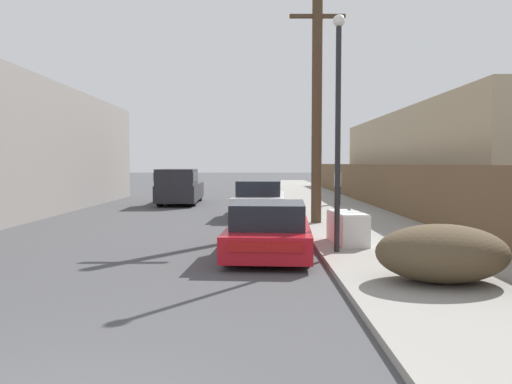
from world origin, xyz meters
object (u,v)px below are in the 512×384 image
at_px(utility_pole, 317,106).
at_px(pickup_truck, 180,187).
at_px(brush_pile, 442,253).
at_px(parked_sports_car_red, 270,231).
at_px(car_parked_mid, 260,200).
at_px(pedestrian, 338,185).
at_px(discarded_fridge, 348,228).
at_px(street_lamp, 338,117).

bearing_deg(utility_pole, pickup_truck, 123.64).
xyz_separation_m(pickup_truck, brush_pile, (6.93, -17.02, -0.30)).
xyz_separation_m(parked_sports_car_red, pickup_truck, (-4.17, 13.96, 0.34)).
bearing_deg(car_parked_mid, brush_pile, -72.12).
bearing_deg(pedestrian, discarded_fridge, -98.14).
xyz_separation_m(discarded_fridge, pickup_truck, (-6.10, 13.04, 0.39)).
bearing_deg(discarded_fridge, utility_pole, 88.06).
bearing_deg(car_parked_mid, pedestrian, 53.21).
bearing_deg(parked_sports_car_red, brush_pile, -44.07).
bearing_deg(parked_sports_car_red, pickup_truck, 110.51).
xyz_separation_m(car_parked_mid, pedestrian, (3.76, 4.47, 0.38)).
distance_m(car_parked_mid, pickup_truck, 7.08).
distance_m(discarded_fridge, pedestrian, 11.81).
bearing_deg(street_lamp, pickup_truck, 111.70).
xyz_separation_m(discarded_fridge, pedestrian, (1.67, 11.68, 0.53)).
distance_m(parked_sports_car_red, brush_pile, 4.12).
bearing_deg(brush_pile, parked_sports_car_red, 132.05).
bearing_deg(street_lamp, parked_sports_car_red, 170.20).
distance_m(utility_pole, street_lamp, 5.49).
height_order(parked_sports_car_red, street_lamp, street_lamp).
bearing_deg(brush_pile, pickup_truck, 112.16).
height_order(pickup_truck, utility_pole, utility_pole).
bearing_deg(pickup_truck, pedestrian, 168.73).
height_order(discarded_fridge, pedestrian, pedestrian).
bearing_deg(discarded_fridge, pedestrian, 76.56).
bearing_deg(brush_pile, utility_pole, 97.46).
distance_m(car_parked_mid, utility_pole, 4.78).
relative_size(utility_pole, brush_pile, 3.43).
height_order(discarded_fridge, street_lamp, street_lamp).
relative_size(discarded_fridge, pickup_truck, 0.30).
relative_size(pickup_truck, brush_pile, 2.54).
xyz_separation_m(parked_sports_car_red, utility_pole, (1.68, 5.16, 3.37)).
bearing_deg(street_lamp, discarded_fridge, 69.19).
height_order(discarded_fridge, brush_pile, brush_pile).
relative_size(parked_sports_car_red, utility_pole, 0.57).
height_order(car_parked_mid, brush_pile, car_parked_mid).
bearing_deg(pedestrian, street_lamp, -99.35).
height_order(car_parked_mid, pedestrian, pedestrian).
bearing_deg(discarded_fridge, brush_pile, -83.57).
distance_m(parked_sports_car_red, pickup_truck, 14.57).
distance_m(utility_pole, pedestrian, 8.20).
xyz_separation_m(discarded_fridge, car_parked_mid, (-2.09, 7.21, 0.16)).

